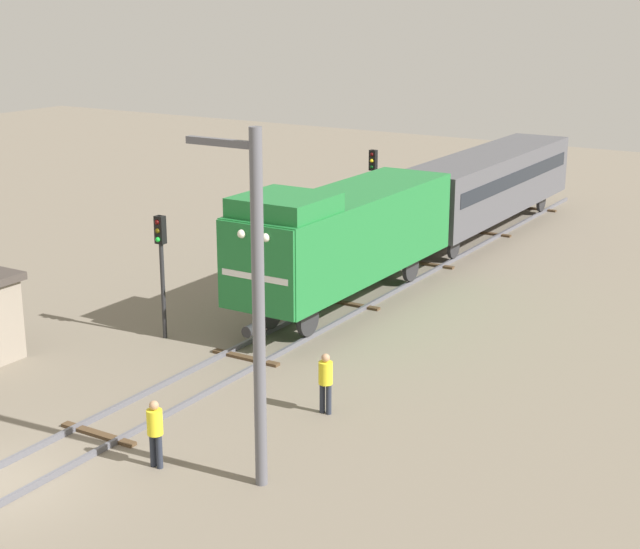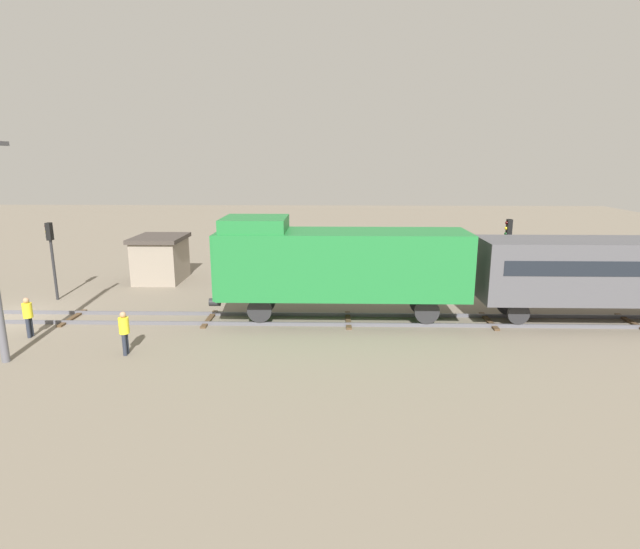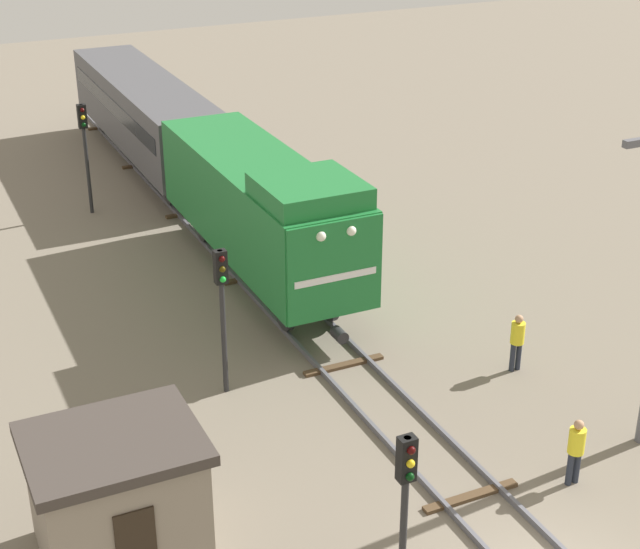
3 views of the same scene
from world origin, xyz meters
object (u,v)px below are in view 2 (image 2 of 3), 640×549
at_px(worker_by_signal, 124,330).
at_px(traffic_signal_far, 507,245).
at_px(relay_hut, 161,258).
at_px(worker_near_track, 28,314).
at_px(passenger_car_leading, 640,269).
at_px(traffic_signal_mid, 226,247).
at_px(traffic_signal_near, 51,247).
at_px(locomotive, 338,262).

bearing_deg(worker_by_signal, traffic_signal_far, -98.20).
bearing_deg(relay_hut, worker_near_track, -12.61).
distance_m(worker_near_track, worker_by_signal, 5.10).
bearing_deg(relay_hut, passenger_car_leading, 72.62).
xyz_separation_m(passenger_car_leading, traffic_signal_mid, (-3.40, -19.05, 0.32)).
bearing_deg(traffic_signal_mid, traffic_signal_far, 90.79).
relative_size(traffic_signal_near, relay_hut, 1.17).
distance_m(worker_near_track, relay_hut, 10.15).
bearing_deg(traffic_signal_near, traffic_signal_far, 90.98).
height_order(locomotive, worker_near_track, locomotive).
bearing_deg(locomotive, passenger_car_leading, 90.00).
relative_size(passenger_car_leading, traffic_signal_far, 3.28).
height_order(passenger_car_leading, traffic_signal_far, traffic_signal_far).
relative_size(traffic_signal_near, worker_by_signal, 2.40).
xyz_separation_m(locomotive, passenger_car_leading, (0.00, 13.34, -0.25)).
bearing_deg(passenger_car_leading, worker_near_track, -84.76).
bearing_deg(locomotive, traffic_signal_mid, -120.74).
bearing_deg(worker_near_track, locomotive, -12.17).
bearing_deg(worker_near_track, traffic_signal_mid, 16.40).
bearing_deg(worker_near_track, traffic_signal_far, -7.21).
relative_size(passenger_car_leading, worker_near_track, 8.24).
bearing_deg(worker_near_track, relay_hut, 54.63).
bearing_deg(traffic_signal_mid, traffic_signal_near, -88.73).
relative_size(passenger_car_leading, relay_hut, 4.00).
xyz_separation_m(traffic_signal_far, worker_by_signal, (7.80, -16.79, -1.97)).
xyz_separation_m(passenger_car_leading, traffic_signal_near, (-3.20, -28.10, 0.32)).
bearing_deg(relay_hut, traffic_signal_far, 78.60).
xyz_separation_m(traffic_signal_mid, traffic_signal_far, (-0.20, 14.44, 0.12)).
xyz_separation_m(traffic_signal_mid, worker_near_track, (5.80, -7.12, -1.85)).
distance_m(locomotive, traffic_signal_far, 9.44).
distance_m(passenger_car_leading, traffic_signal_far, 5.87).
bearing_deg(traffic_signal_far, traffic_signal_mid, -89.21).
height_order(passenger_car_leading, traffic_signal_near, traffic_signal_near).
bearing_deg(passenger_car_leading, locomotive, -90.00).
distance_m(passenger_car_leading, traffic_signal_near, 28.28).
height_order(traffic_signal_mid, worker_near_track, traffic_signal_mid).
bearing_deg(traffic_signal_mid, worker_by_signal, -17.20).
bearing_deg(locomotive, worker_near_track, -79.41).
xyz_separation_m(traffic_signal_mid, worker_by_signal, (7.60, -2.35, -1.85)).
distance_m(locomotive, traffic_signal_mid, 6.65).
bearing_deg(worker_by_signal, relay_hut, -20.80).
bearing_deg(traffic_signal_near, traffic_signal_mid, 91.27).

